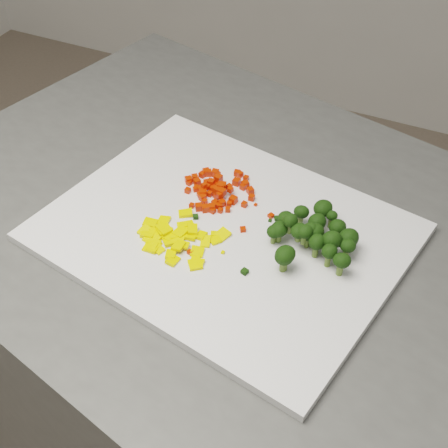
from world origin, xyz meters
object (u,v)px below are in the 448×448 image
at_px(counter_block, 232,383).
at_px(cutting_board, 224,232).
at_px(carrot_pile, 218,185).
at_px(pepper_pile, 179,235).
at_px(broccoli_pile, 308,231).

distance_m(counter_block, cutting_board, 0.46).
xyz_separation_m(cutting_board, carrot_pile, (-0.04, 0.07, 0.02)).
height_order(counter_block, cutting_board, cutting_board).
bearing_deg(pepper_pile, cutting_board, 44.09).
relative_size(counter_block, pepper_pile, 8.16).
relative_size(cutting_board, broccoli_pile, 3.75).
bearing_deg(pepper_pile, counter_block, 62.15).
distance_m(counter_block, pepper_pile, 0.48).
xyz_separation_m(counter_block, cutting_board, (0.00, -0.04, 0.46)).
height_order(counter_block, carrot_pile, carrot_pile).
relative_size(cutting_board, pepper_pile, 3.88).
bearing_deg(pepper_pile, broccoli_pile, 20.35).
xyz_separation_m(pepper_pile, broccoli_pile, (0.17, 0.06, 0.02)).
bearing_deg(pepper_pile, carrot_pile, 87.21).
height_order(cutting_board, broccoli_pile, broccoli_pile).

